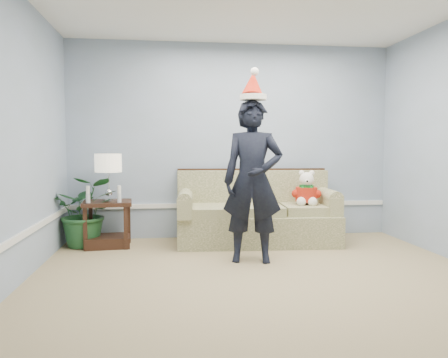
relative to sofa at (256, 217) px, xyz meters
The scene contains 10 objects.
room_shell 2.31m from the sofa, 97.20° to the right, with size 4.54×5.04×2.74m.
wainscot_trim 1.69m from the sofa, 148.23° to the right, with size 4.49×4.99×0.06m.
sofa is the anchor object (origin of this frame).
side_table 1.93m from the sofa, behind, with size 0.64×0.55×0.58m.
table_lamp 2.03m from the sofa, behind, with size 0.34×0.34×0.60m.
candle_pair 1.98m from the sofa, behind, with size 0.43×0.05×0.21m.
houseplant 2.20m from the sofa, behind, with size 0.81×0.70×0.90m, color #205128.
man 1.13m from the sofa, 103.94° to the right, with size 0.65×0.43×1.78m, color black.
santa_hat 1.85m from the sofa, 104.17° to the right, with size 0.37×0.40×0.35m.
teddy_bear 0.74m from the sofa, 11.45° to the right, with size 0.34×0.35×0.46m.
Camera 1 is at (-0.89, -3.58, 1.25)m, focal length 35.00 mm.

